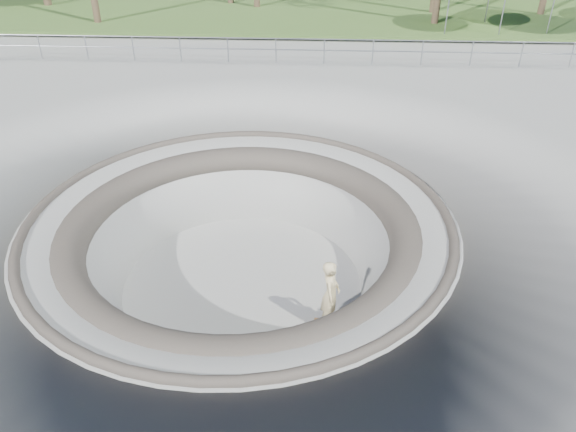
# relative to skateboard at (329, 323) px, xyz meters

# --- Properties ---
(ground) EXTENTS (180.00, 180.00, 0.00)m
(ground) POSITION_rel_skateboard_xyz_m (-2.20, 1.51, 1.84)
(ground) COLOR gray
(ground) RESTS_ON ground
(skate_bowl) EXTENTS (14.00, 14.00, 4.10)m
(skate_bowl) POSITION_rel_skateboard_xyz_m (-2.20, 1.51, 0.01)
(skate_bowl) COLOR gray
(skate_bowl) RESTS_ON ground
(distant_hills) EXTENTS (103.20, 45.00, 28.60)m
(distant_hills) POSITION_rel_skateboard_xyz_m (1.58, 58.68, -5.18)
(distant_hills) COLOR olive
(distant_hills) RESTS_ON ground
(safety_railing) EXTENTS (25.00, 0.06, 1.03)m
(safety_railing) POSITION_rel_skateboard_xyz_m (-2.20, 13.51, 2.53)
(safety_railing) COLOR gray
(safety_railing) RESTS_ON ground
(skateboard) EXTENTS (0.75, 0.33, 0.08)m
(skateboard) POSITION_rel_skateboard_xyz_m (0.00, 0.00, 0.00)
(skateboard) COLOR olive
(skateboard) RESTS_ON ground
(skater) EXTENTS (0.47, 0.66, 1.72)m
(skater) POSITION_rel_skateboard_xyz_m (-0.00, 0.00, 0.87)
(skater) COLOR beige
(skater) RESTS_ON skateboard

